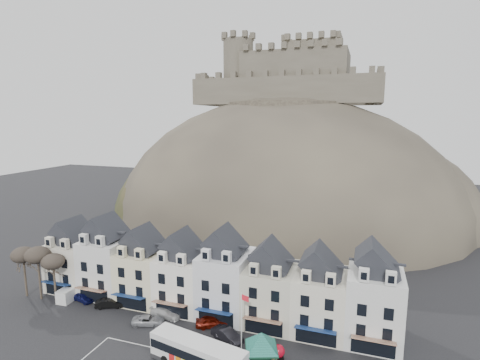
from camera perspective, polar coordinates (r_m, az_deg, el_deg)
name	(u,v)px	position (r m, az deg, el deg)	size (l,w,h in m)	color
townhouse_terrace	(205,276)	(57.48, -5.29, -14.33)	(54.40, 9.35, 11.80)	beige
castle_hill	(286,219)	(106.81, 7.02, -5.96)	(100.00, 76.00, 68.00)	#352F29
castle	(291,75)	(110.56, 7.83, 15.52)	(50.20, 22.20, 22.00)	brown
tree_left_far	(23,255)	(69.67, -30.16, -9.88)	(3.61, 3.61, 8.24)	#372F23
tree_left_mid	(37,255)	(67.40, -28.48, -10.07)	(3.78, 3.78, 8.64)	#372F23
tree_left_near	(53,262)	(65.53, -26.61, -11.10)	(3.43, 3.43, 7.84)	#372F23
bus	(198,353)	(47.39, -6.46, -24.76)	(12.31, 5.08, 3.39)	#262628
bus_shelter	(261,341)	(46.16, 3.29, -23.26)	(6.73, 6.73, 4.55)	#10301F
red_buoy	(278,352)	(49.11, 5.87, -24.66)	(1.60, 1.60, 1.88)	black
flagpole	(242,319)	(48.01, 0.31, -20.41)	(1.09, 0.47, 7.98)	silver
white_van	(71,293)	(67.59, -24.42, -15.37)	(2.18, 4.55, 2.03)	silver
car_navy	(83,297)	(66.19, -22.78, -16.13)	(1.60, 3.99, 1.36)	#0E1249
car_black	(110,303)	(62.90, -19.21, -17.28)	(1.49, 4.26, 1.40)	black
car_silver	(148,320)	(57.07, -13.81, -20.03)	(2.05, 4.37, 1.23)	#9FA1A7
car_white	(166,313)	(58.26, -11.23, -19.21)	(1.92, 4.72, 1.37)	silver
car_maroon	(212,322)	(55.13, -4.24, -20.71)	(1.85, 4.59, 1.56)	#5A0E05
car_charcoal	(227,335)	(52.32, -1.98, -22.51)	(1.63, 4.67, 1.54)	black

